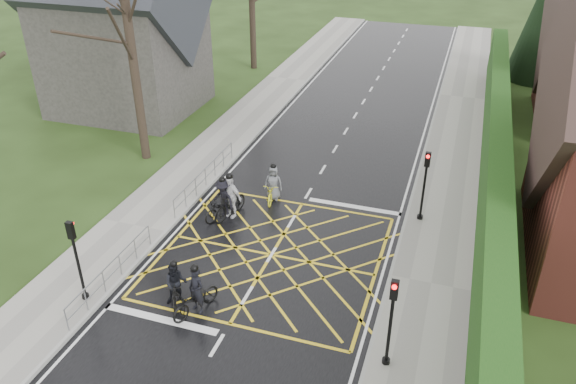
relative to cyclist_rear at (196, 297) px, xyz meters
The scene contains 18 objects.
ground 4.03m from the cyclist_rear, 71.46° to the left, with size 120.00×120.00×0.00m, color black.
road 4.03m from the cyclist_rear, 71.46° to the left, with size 9.00×80.00×0.01m, color black.
sidewalk_right 8.21m from the cyclist_rear, 27.47° to the left, with size 3.00×80.00×0.15m, color gray.
sidewalk_left 6.08m from the cyclist_rear, 141.39° to the left, with size 3.00×80.00×0.15m, color gray.
stone_wall 13.30m from the cyclist_rear, 47.32° to the left, with size 0.50×38.00×0.70m, color slate.
hedge 13.39m from the cyclist_rear, 47.32° to the left, with size 0.90×38.00×2.80m, color #12370F.
conifer 32.41m from the cyclist_rear, 68.02° to the left, with size 4.60×4.60×10.00m.
church 20.45m from the cyclist_rear, 127.86° to the left, with size 8.80×7.80×11.00m.
railing_south 3.40m from the cyclist_rear, behind, with size 0.05×5.04×1.03m.
railing_north 8.48m from the cyclist_rear, 113.50° to the left, with size 0.05×6.04×1.03m.
traffic_light_ne 10.26m from the cyclist_rear, 51.39° to the left, with size 0.24×0.31×3.21m.
traffic_light_se 6.47m from the cyclist_rear, ahead, with size 0.24×0.31×3.21m.
traffic_light_sw 4.04m from the cyclist_rear, 169.41° to the right, with size 0.24×0.31×3.21m.
cyclist_rear is the anchor object (origin of this frame).
cyclist_back 0.86m from the cyclist_rear, 168.11° to the left, with size 1.17×1.77×1.74m.
cyclist_mid 5.94m from the cyclist_rear, 105.45° to the left, with size 1.41×2.08×1.91m.
cyclist_front 6.00m from the cyclist_rear, 102.66° to the left, with size 1.19×2.13×2.05m.
cyclist_lead 7.78m from the cyclist_rear, 90.61° to the left, with size 0.89×1.88×1.76m.
Camera 1 is at (6.09, -16.41, 12.72)m, focal length 35.00 mm.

